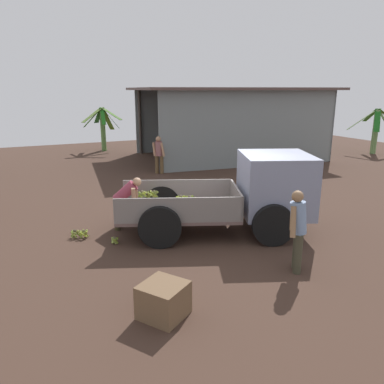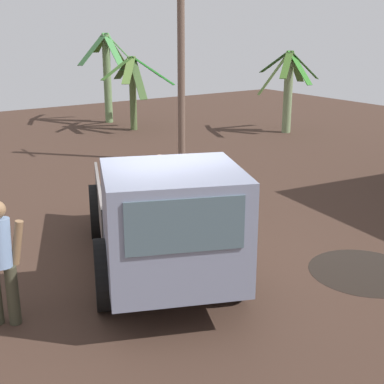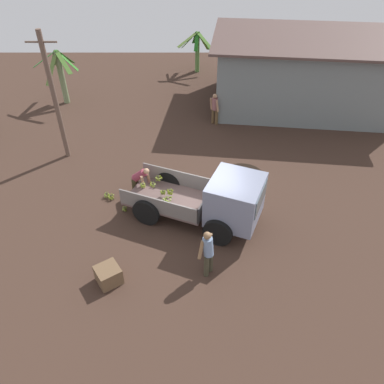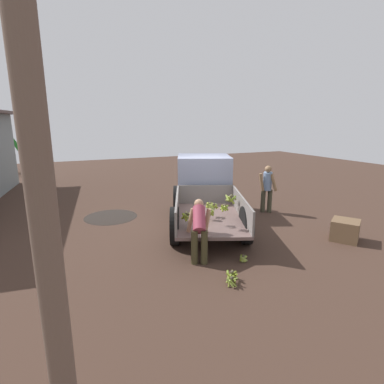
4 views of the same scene
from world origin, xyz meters
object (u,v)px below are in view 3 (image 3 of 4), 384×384
object	(u,v)px
person_foreground_visitor	(208,251)
cargo_truck	(221,200)
wooden_crate_0	(108,275)
banana_bunch_on_ground_1	(125,209)
person_bystander_near_shed	(215,107)
banana_bunch_on_ground_0	(111,197)
utility_pole	(55,98)
person_worker_loading	(140,179)
banana_bunch_on_ground_2	(107,195)

from	to	relation	value
person_foreground_visitor	cargo_truck	bearing A→B (deg)	-68.97
cargo_truck	person_foreground_visitor	world-z (taller)	cargo_truck
cargo_truck	wooden_crate_0	world-z (taller)	cargo_truck
cargo_truck	banana_bunch_on_ground_1	size ratio (longest dim) A/B	25.17
person_bystander_near_shed	cargo_truck	bearing A→B (deg)	38.06
banana_bunch_on_ground_0	wooden_crate_0	size ratio (longest dim) A/B	0.40
cargo_truck	banana_bunch_on_ground_1	bearing A→B (deg)	-169.19
person_bystander_near_shed	banana_bunch_on_ground_1	xyz separation A→B (m)	(-3.58, -6.67, -0.80)
person_bystander_near_shed	utility_pole	bearing A→B (deg)	-26.61
utility_pole	banana_bunch_on_ground_1	xyz separation A→B (m)	(3.03, -3.72, -2.63)
person_foreground_visitor	wooden_crate_0	distance (m)	3.01
person_worker_loading	banana_bunch_on_ground_0	size ratio (longest dim) A/B	5.07
person_bystander_near_shed	banana_bunch_on_ground_0	xyz separation A→B (m)	(-4.18, -6.01, -0.77)
cargo_truck	person_bystander_near_shed	distance (m)	7.37
cargo_truck	banana_bunch_on_ground_2	xyz separation A→B (m)	(-4.21, 1.47, -0.94)
banana_bunch_on_ground_0	banana_bunch_on_ground_1	xyz separation A→B (m)	(0.60, -0.66, -0.03)
banana_bunch_on_ground_1	banana_bunch_on_ground_0	bearing A→B (deg)	132.23
person_worker_loading	banana_bunch_on_ground_2	world-z (taller)	person_worker_loading
cargo_truck	wooden_crate_0	size ratio (longest dim) A/B	7.54
person_worker_loading	wooden_crate_0	size ratio (longest dim) A/B	2.04
banana_bunch_on_ground_1	wooden_crate_0	bearing A→B (deg)	-90.00
cargo_truck	banana_bunch_on_ground_2	bearing A→B (deg)	-176.99
utility_pole	banana_bunch_on_ground_0	world-z (taller)	utility_pole
utility_pole	banana_bunch_on_ground_1	world-z (taller)	utility_pole
banana_bunch_on_ground_0	wooden_crate_0	distance (m)	3.91
person_bystander_near_shed	banana_bunch_on_ground_1	size ratio (longest dim) A/B	8.04
person_foreground_visitor	banana_bunch_on_ground_0	xyz separation A→B (m)	(-3.52, 3.51, -0.80)
banana_bunch_on_ground_1	banana_bunch_on_ground_2	size ratio (longest dim) A/B	0.83
banana_bunch_on_ground_2	wooden_crate_0	distance (m)	4.05
banana_bunch_on_ground_2	person_worker_loading	bearing A→B (deg)	3.84
person_worker_loading	person_bystander_near_shed	xyz separation A→B (m)	(3.07, 5.81, 0.09)
cargo_truck	banana_bunch_on_ground_1	distance (m)	3.62
banana_bunch_on_ground_0	banana_bunch_on_ground_2	bearing A→B (deg)	148.33
utility_pole	banana_bunch_on_ground_2	xyz separation A→B (m)	(2.24, -2.95, -2.60)
person_worker_loading	person_bystander_near_shed	size ratio (longest dim) A/B	0.85
person_foreground_visitor	wooden_crate_0	xyz separation A→B (m)	(-2.92, -0.34, -0.64)
person_bystander_near_shed	banana_bunch_on_ground_1	distance (m)	7.61
utility_pole	person_worker_loading	distance (m)	4.94
person_bystander_near_shed	wooden_crate_0	world-z (taller)	person_bystander_near_shed
person_bystander_near_shed	banana_bunch_on_ground_2	world-z (taller)	person_bystander_near_shed
cargo_truck	person_worker_loading	distance (m)	3.31
person_worker_loading	banana_bunch_on_ground_0	distance (m)	1.32
person_worker_loading	person_bystander_near_shed	distance (m)	6.57
utility_pole	wooden_crate_0	bearing A→B (deg)	-66.37
cargo_truck	banana_bunch_on_ground_2	size ratio (longest dim) A/B	20.86
banana_bunch_on_ground_2	person_foreground_visitor	bearing A→B (deg)	-44.38
cargo_truck	utility_pole	distance (m)	7.99
cargo_truck	banana_bunch_on_ground_2	distance (m)	4.55
person_bystander_near_shed	banana_bunch_on_ground_1	world-z (taller)	person_bystander_near_shed
cargo_truck	wooden_crate_0	xyz separation A→B (m)	(-3.42, -2.50, -0.78)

